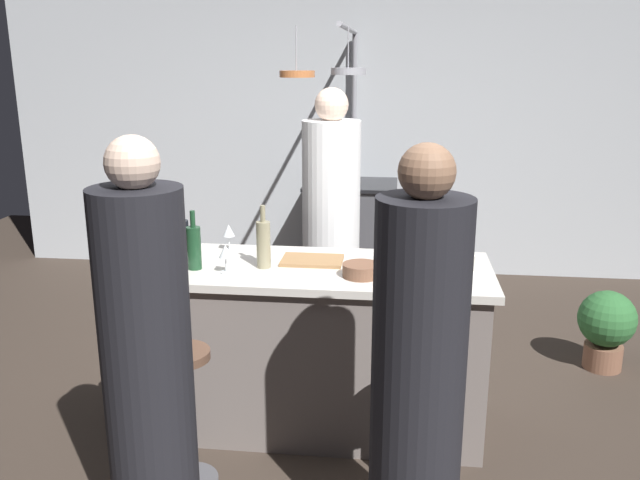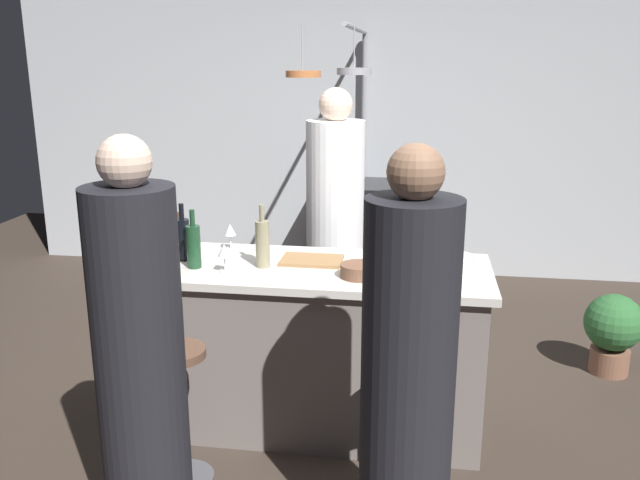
% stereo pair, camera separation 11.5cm
% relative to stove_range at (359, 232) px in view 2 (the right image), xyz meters
% --- Properties ---
extents(ground_plane, '(9.00, 9.00, 0.00)m').
position_rel_stove_range_xyz_m(ground_plane, '(0.00, -2.45, -0.45)').
color(ground_plane, '#382D26').
extents(back_wall, '(6.40, 0.16, 2.60)m').
position_rel_stove_range_xyz_m(back_wall, '(0.00, 0.40, 0.85)').
color(back_wall, '#B2B7BC').
rests_on(back_wall, ground_plane).
extents(kitchen_island, '(1.80, 0.72, 0.90)m').
position_rel_stove_range_xyz_m(kitchen_island, '(0.00, -2.45, 0.01)').
color(kitchen_island, slate).
rests_on(kitchen_island, ground_plane).
extents(stove_range, '(0.80, 0.64, 0.89)m').
position_rel_stove_range_xyz_m(stove_range, '(0.00, 0.00, 0.00)').
color(stove_range, '#47474C').
rests_on(stove_range, ground_plane).
extents(chef, '(0.37, 0.37, 1.77)m').
position_rel_stove_range_xyz_m(chef, '(-0.02, -1.52, 0.37)').
color(chef, white).
rests_on(chef, ground_plane).
extents(bar_stool_left, '(0.28, 0.28, 0.68)m').
position_rel_stove_range_xyz_m(bar_stool_left, '(-0.53, -3.07, -0.07)').
color(bar_stool_left, '#4C4C51').
rests_on(bar_stool_left, ground_plane).
extents(guest_left, '(0.35, 0.35, 1.68)m').
position_rel_stove_range_xyz_m(guest_left, '(-0.55, -3.42, 0.33)').
color(guest_left, black).
rests_on(guest_left, ground_plane).
extents(bar_stool_right, '(0.28, 0.28, 0.68)m').
position_rel_stove_range_xyz_m(bar_stool_right, '(0.52, -3.07, -0.07)').
color(bar_stool_right, '#4C4C51').
rests_on(bar_stool_right, ground_plane).
extents(guest_right, '(0.35, 0.35, 1.66)m').
position_rel_stove_range_xyz_m(guest_right, '(0.50, -3.42, 0.33)').
color(guest_right, black).
rests_on(guest_right, ground_plane).
extents(overhead_pot_rack, '(0.59, 1.55, 2.17)m').
position_rel_stove_range_xyz_m(overhead_pot_rack, '(-0.06, -0.50, 1.17)').
color(overhead_pot_rack, gray).
rests_on(overhead_pot_rack, ground_plane).
extents(potted_plant, '(0.36, 0.36, 0.52)m').
position_rel_stove_range_xyz_m(potted_plant, '(1.75, -1.57, -0.15)').
color(potted_plant, brown).
rests_on(potted_plant, ground_plane).
extents(cutting_board, '(0.32, 0.22, 0.02)m').
position_rel_stove_range_xyz_m(cutting_board, '(-0.03, -2.38, 0.46)').
color(cutting_board, '#997047').
rests_on(cutting_board, kitchen_island).
extents(pepper_mill, '(0.05, 0.05, 0.21)m').
position_rel_stove_range_xyz_m(pepper_mill, '(-0.82, -2.25, 0.56)').
color(pepper_mill, '#382319').
rests_on(pepper_mill, kitchen_island).
extents(wine_bottle_green, '(0.07, 0.07, 0.30)m').
position_rel_stove_range_xyz_m(wine_bottle_green, '(-0.61, -2.56, 0.57)').
color(wine_bottle_green, '#193D23').
rests_on(wine_bottle_green, kitchen_island).
extents(wine_bottle_red, '(0.07, 0.07, 0.29)m').
position_rel_stove_range_xyz_m(wine_bottle_red, '(-0.80, -2.72, 0.56)').
color(wine_bottle_red, '#143319').
rests_on(wine_bottle_red, kitchen_island).
extents(wine_bottle_dark, '(0.07, 0.07, 0.31)m').
position_rel_stove_range_xyz_m(wine_bottle_dark, '(-0.71, -2.44, 0.57)').
color(wine_bottle_dark, black).
rests_on(wine_bottle_dark, kitchen_island).
extents(wine_bottle_white, '(0.07, 0.07, 0.33)m').
position_rel_stove_range_xyz_m(wine_bottle_white, '(-0.27, -2.50, 0.58)').
color(wine_bottle_white, gray).
rests_on(wine_bottle_white, kitchen_island).
extents(wine_glass_near_left_guest, '(0.07, 0.07, 0.15)m').
position_rel_stove_range_xyz_m(wine_glass_near_left_guest, '(-0.44, -2.61, 0.56)').
color(wine_glass_near_left_guest, silver).
rests_on(wine_glass_near_left_guest, kitchen_island).
extents(wine_glass_near_right_guest, '(0.07, 0.07, 0.15)m').
position_rel_stove_range_xyz_m(wine_glass_near_right_guest, '(-0.52, -2.21, 0.56)').
color(wine_glass_near_right_guest, silver).
rests_on(wine_glass_near_right_guest, kitchen_island).
extents(mixing_bowl_ceramic, '(0.19, 0.19, 0.08)m').
position_rel_stove_range_xyz_m(mixing_bowl_ceramic, '(0.71, -2.41, 0.49)').
color(mixing_bowl_ceramic, silver).
rests_on(mixing_bowl_ceramic, kitchen_island).
extents(mixing_bowl_blue, '(0.19, 0.19, 0.07)m').
position_rel_stove_range_xyz_m(mixing_bowl_blue, '(0.43, -2.41, 0.49)').
color(mixing_bowl_blue, '#334C6B').
rests_on(mixing_bowl_blue, kitchen_island).
extents(mixing_bowl_wooden, '(0.19, 0.19, 0.07)m').
position_rel_stove_range_xyz_m(mixing_bowl_wooden, '(0.24, -2.59, 0.49)').
color(mixing_bowl_wooden, brown).
rests_on(mixing_bowl_wooden, kitchen_island).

